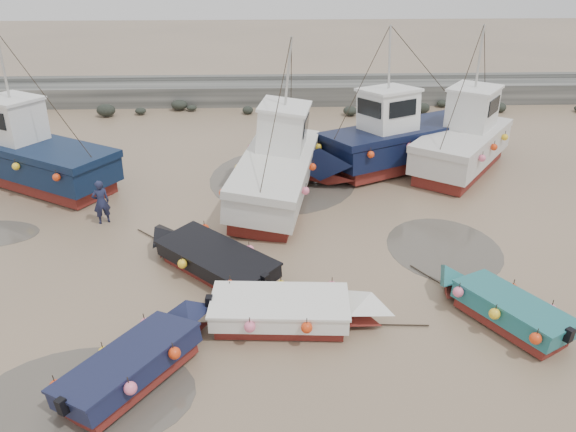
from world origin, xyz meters
name	(u,v)px	position (x,y,z in m)	size (l,w,h in m)	color
ground	(261,313)	(0.00, 0.00, 0.00)	(120.00, 120.00, 0.00)	#937A5F
seawall	(264,93)	(0.05, 21.99, 0.63)	(60.00, 4.92, 1.50)	slate
puddle_a	(86,396)	(-4.04, -3.06, 0.00)	(5.10, 5.10, 0.01)	#504A41
puddle_b	(444,248)	(6.22, 3.44, 0.00)	(3.85, 3.85, 0.01)	#504A41
puddle_d	(283,178)	(0.88, 9.72, 0.00)	(6.38, 6.38, 0.01)	#504A41
dinghy_1	(143,357)	(-2.79, -2.37, 0.55)	(3.97, 5.10, 1.43)	maroon
dinghy_2	(500,303)	(6.57, -0.53, 0.56)	(3.43, 4.84, 1.43)	maroon
dinghy_4	(210,255)	(-1.62, 2.35, 0.54)	(5.20, 5.02, 1.43)	maroon
dinghy_5	(293,308)	(0.89, -0.56, 0.55)	(6.07, 2.34, 1.43)	maroon
cabin_boat_0	(25,153)	(-9.96, 9.66, 1.33)	(9.63, 6.57, 6.22)	maroon
cabin_boat_1	(276,163)	(0.56, 8.16, 1.32)	(4.20, 10.71, 6.22)	maroon
cabin_boat_2	(396,140)	(6.00, 10.80, 1.31)	(10.48, 6.55, 6.22)	maroon
cabin_boat_3	(467,139)	(9.20, 10.76, 1.37)	(6.57, 8.14, 6.22)	maroon
person	(104,223)	(-5.86, 5.76, 0.00)	(0.62, 0.40, 1.69)	#1B1E3A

